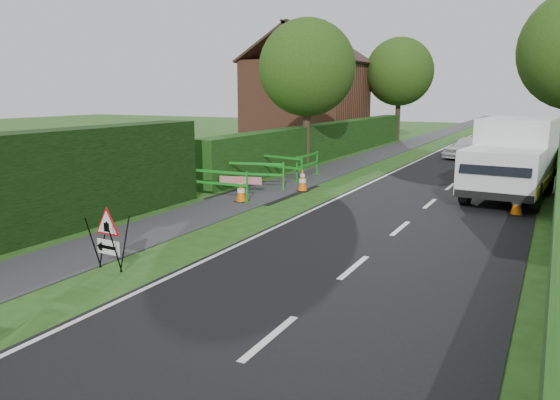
% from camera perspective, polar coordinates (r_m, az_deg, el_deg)
% --- Properties ---
extents(ground, '(120.00, 120.00, 0.00)m').
position_cam_1_polar(ground, '(8.55, -19.81, -12.80)').
color(ground, '#214814').
rests_on(ground, ground).
extents(road_surface, '(6.00, 90.00, 0.02)m').
position_cam_1_polar(road_surface, '(40.53, 22.25, 5.56)').
color(road_surface, black).
rests_on(road_surface, ground).
extents(footpath, '(2.00, 90.00, 0.02)m').
position_cam_1_polar(footpath, '(41.35, 14.61, 6.12)').
color(footpath, '#2D2D30').
rests_on(footpath, ground).
extents(hedge_west_far, '(1.00, 24.00, 1.80)m').
position_cam_1_polar(hedge_west_far, '(29.52, 5.25, 4.54)').
color(hedge_west_far, '#14380F').
rests_on(hedge_west_far, ground).
extents(house_west, '(7.50, 7.40, 7.88)m').
position_cam_1_polar(house_west, '(38.65, 2.81, 10.43)').
color(house_west, brown).
rests_on(house_west, ground).
extents(tree_nw, '(4.40, 4.40, 6.70)m').
position_cam_1_polar(tree_nw, '(25.51, 2.86, 13.63)').
color(tree_nw, '#2D2116').
rests_on(tree_nw, ground).
extents(tree_fw, '(4.80, 4.80, 7.24)m').
position_cam_1_polar(tree_fw, '(40.64, 12.38, 12.95)').
color(tree_fw, '#2D2116').
rests_on(tree_fw, ground).
extents(triangle_sign, '(0.76, 0.76, 1.05)m').
position_cam_1_polar(triangle_sign, '(10.93, -17.68, -3.39)').
color(triangle_sign, black).
rests_on(triangle_sign, ground).
extents(works_van, '(2.64, 5.77, 2.56)m').
position_cam_1_polar(works_van, '(19.22, 23.17, 4.22)').
color(works_van, silver).
rests_on(works_van, ground).
extents(traffic_cone_0, '(0.38, 0.38, 0.79)m').
position_cam_1_polar(traffic_cone_0, '(16.58, 23.53, -0.15)').
color(traffic_cone_0, black).
rests_on(traffic_cone_0, ground).
extents(traffic_cone_1, '(0.38, 0.38, 0.79)m').
position_cam_1_polar(traffic_cone_1, '(19.60, 24.79, 1.37)').
color(traffic_cone_1, black).
rests_on(traffic_cone_1, ground).
extents(traffic_cone_2, '(0.38, 0.38, 0.79)m').
position_cam_1_polar(traffic_cone_2, '(21.32, 23.35, 2.19)').
color(traffic_cone_2, black).
rests_on(traffic_cone_2, ground).
extents(traffic_cone_3, '(0.38, 0.38, 0.79)m').
position_cam_1_polar(traffic_cone_3, '(17.08, -4.08, 1.06)').
color(traffic_cone_3, black).
rests_on(traffic_cone_3, ground).
extents(traffic_cone_4, '(0.38, 0.38, 0.79)m').
position_cam_1_polar(traffic_cone_4, '(18.93, 2.37, 2.08)').
color(traffic_cone_4, black).
rests_on(traffic_cone_4, ground).
extents(ped_barrier_0, '(2.06, 0.36, 1.00)m').
position_cam_1_polar(ped_barrier_0, '(17.35, -6.33, 1.98)').
color(ped_barrier_0, '#198E20').
rests_on(ped_barrier_0, ground).
extents(ped_barrier_1, '(2.08, 0.84, 1.00)m').
position_cam_1_polar(ped_barrier_1, '(19.28, -2.54, 2.96)').
color(ped_barrier_1, '#198E20').
rests_on(ped_barrier_1, ground).
extents(ped_barrier_2, '(2.08, 0.84, 1.00)m').
position_cam_1_polar(ped_barrier_2, '(21.17, 0.17, 3.70)').
color(ped_barrier_2, '#198E20').
rests_on(ped_barrier_2, ground).
extents(ped_barrier_3, '(0.37, 2.06, 1.00)m').
position_cam_1_polar(ped_barrier_3, '(21.81, 2.89, 3.91)').
color(ped_barrier_3, '#198E20').
rests_on(ped_barrier_3, ground).
extents(redwhite_plank, '(1.47, 0.38, 0.25)m').
position_cam_1_polar(redwhite_plank, '(18.69, -4.12, 0.72)').
color(redwhite_plank, red).
rests_on(redwhite_plank, ground).
extents(hatchback_car, '(2.65, 3.80, 1.20)m').
position_cam_1_polar(hatchback_car, '(30.06, 19.23, 5.24)').
color(hatchback_car, white).
rests_on(hatchback_car, ground).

